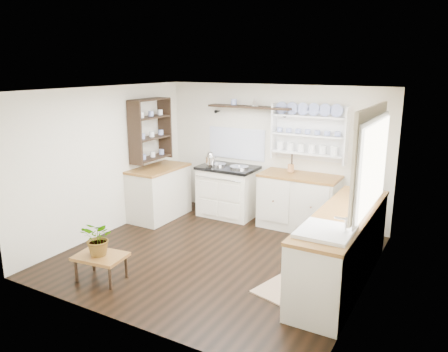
{
  "coord_description": "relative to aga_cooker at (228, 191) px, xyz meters",
  "views": [
    {
      "loc": [
        2.88,
        -4.89,
        2.61
      ],
      "look_at": [
        -0.03,
        0.25,
        1.1
      ],
      "focal_mm": 35.0,
      "sensor_mm": 36.0,
      "label": 1
    }
  ],
  "objects": [
    {
      "name": "wall_back",
      "position": [
        0.7,
        0.33,
        0.69
      ],
      "size": [
        4.0,
        0.02,
        2.3
      ],
      "primitive_type": "cube",
      "color": "silver",
      "rests_on": "ground"
    },
    {
      "name": "left_cabinets",
      "position": [
        -1.0,
        -0.67,
        0.0
      ],
      "size": [
        0.62,
        1.13,
        0.9
      ],
      "color": "beige",
      "rests_on": "floor"
    },
    {
      "name": "window",
      "position": [
        2.65,
        -1.42,
        1.11
      ],
      "size": [
        0.08,
        1.55,
        1.22
      ],
      "color": "white",
      "rests_on": "wall_right"
    },
    {
      "name": "utensil_crock",
      "position": [
        1.12,
        0.11,
        0.51
      ],
      "size": [
        0.11,
        0.11,
        0.12
      ],
      "primitive_type": "cylinder",
      "color": "#A96F3E",
      "rests_on": "back_cabinets"
    },
    {
      "name": "wall_left",
      "position": [
        -1.3,
        -1.57,
        0.69
      ],
      "size": [
        0.02,
        3.8,
        2.3
      ],
      "primitive_type": "cube",
      "color": "silver",
      "rests_on": "ground"
    },
    {
      "name": "potted_plant",
      "position": [
        -0.2,
        -2.88,
        0.1
      ],
      "size": [
        0.42,
        0.37,
        0.45
      ],
      "primitive_type": "imported",
      "rotation": [
        0.0,
        0.0,
        0.04
      ],
      "color": "#3F7233",
      "rests_on": "center_table"
    },
    {
      "name": "center_table",
      "position": [
        -0.2,
        -2.88,
        -0.17
      ],
      "size": [
        0.66,
        0.51,
        0.33
      ],
      "rotation": [
        0.0,
        0.0,
        0.13
      ],
      "color": "brown",
      "rests_on": "floor"
    },
    {
      "name": "back_cabinets",
      "position": [
        1.3,
        0.03,
        0.0
      ],
      "size": [
        1.27,
        0.63,
        0.9
      ],
      "color": "beige",
      "rests_on": "floor"
    },
    {
      "name": "floor_rug",
      "position": [
        1.92,
        -1.92,
        -0.45
      ],
      "size": [
        0.74,
        0.96,
        0.02
      ],
      "primitive_type": "cube",
      "rotation": [
        0.0,
        0.0,
        -0.25
      ],
      "color": "#8A6D50",
      "rests_on": "floor"
    },
    {
      "name": "wall_right",
      "position": [
        2.7,
        -1.57,
        0.69
      ],
      "size": [
        0.02,
        3.8,
        2.3
      ],
      "primitive_type": "cube",
      "color": "silver",
      "rests_on": "ground"
    },
    {
      "name": "plate_rack",
      "position": [
        1.35,
        0.29,
        1.1
      ],
      "size": [
        1.2,
        0.22,
        0.9
      ],
      "color": "white",
      "rests_on": "wall_back"
    },
    {
      "name": "aga_cooker",
      "position": [
        0.0,
        0.0,
        0.0
      ],
      "size": [
        1.0,
        0.7,
        0.93
      ],
      "color": "white",
      "rests_on": "floor"
    },
    {
      "name": "high_shelf",
      "position": [
        0.3,
        0.21,
        1.45
      ],
      "size": [
        1.5,
        0.29,
        0.16
      ],
      "color": "black",
      "rests_on": "wall_back"
    },
    {
      "name": "right_cabinets",
      "position": [
        2.4,
        -1.47,
        0.0
      ],
      "size": [
        0.62,
        2.43,
        0.9
      ],
      "color": "beige",
      "rests_on": "floor"
    },
    {
      "name": "belfast_sink",
      "position": [
        2.4,
        -2.22,
        0.34
      ],
      "size": [
        0.55,
        0.6,
        0.45
      ],
      "color": "white",
      "rests_on": "right_cabinets"
    },
    {
      "name": "kettle",
      "position": [
        -0.28,
        -0.12,
        0.58
      ],
      "size": [
        0.17,
        0.17,
        0.21
      ],
      "primitive_type": null,
      "color": "silver",
      "rests_on": "aga_cooker"
    },
    {
      "name": "floor",
      "position": [
        0.7,
        -1.57,
        -0.46
      ],
      "size": [
        4.0,
        3.8,
        0.01
      ],
      "primitive_type": "cube",
      "color": "black",
      "rests_on": "ground"
    },
    {
      "name": "ceiling",
      "position": [
        0.7,
        -1.57,
        1.84
      ],
      "size": [
        4.0,
        3.8,
        0.01
      ],
      "primitive_type": "cube",
      "color": "white",
      "rests_on": "wall_back"
    },
    {
      "name": "left_shelving",
      "position": [
        -1.14,
        -0.67,
        1.09
      ],
      "size": [
        0.28,
        0.8,
        1.05
      ],
      "primitive_type": "cube",
      "color": "black",
      "rests_on": "wall_left"
    }
  ]
}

